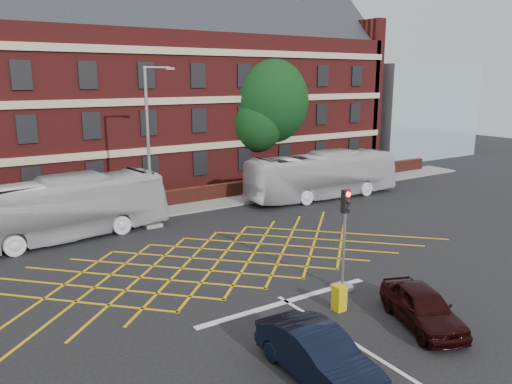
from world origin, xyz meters
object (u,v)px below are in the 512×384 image
bus_left (54,210)px  street_lamp (151,173)px  deciduous_tree (263,107)px  car_navy (318,354)px  bus_right (323,175)px  traffic_light_near (344,250)px  car_maroon (422,307)px  utility_cabinet (339,298)px

bus_left → street_lamp: street_lamp is taller
bus_left → deciduous_tree: size_ratio=1.17×
bus_left → car_navy: (3.77, -17.56, -0.97)m
deciduous_tree → bus_left: bearing=-156.7°
bus_right → street_lamp: 13.30m
deciduous_tree → traffic_light_near: size_ratio=2.47×
car_navy → street_lamp: 17.49m
bus_right → car_navy: 22.92m
bus_right → car_navy: bearing=142.2°
car_navy → bus_right: bearing=50.3°
bus_right → bus_left: bearing=92.2°
car_maroon → deciduous_tree: size_ratio=0.39×
traffic_light_near → street_lamp: (-3.23, 12.96, 1.45)m
bus_right → utility_cabinet: bus_right is taller
traffic_light_near → car_maroon: bearing=-85.7°
bus_left → car_maroon: bearing=-158.7°
deciduous_tree → traffic_light_near: (-10.28, -21.45, -4.41)m
bus_right → car_navy: size_ratio=2.64×
deciduous_tree → utility_cabinet: 26.23m
car_navy → car_maroon: size_ratio=1.10×
car_navy → deciduous_tree: size_ratio=0.43×
car_navy → deciduous_tree: deciduous_tree is taller
car_navy → traffic_light_near: traffic_light_near is taller
bus_right → deciduous_tree: 9.46m
car_navy → deciduous_tree: bearing=60.3°
utility_cabinet → car_navy: bearing=-140.0°
bus_left → traffic_light_near: size_ratio=2.88×
bus_right → car_maroon: size_ratio=2.90×
street_lamp → bus_left: bearing=176.5°
deciduous_tree → car_navy: bearing=-120.5°
bus_left → street_lamp: size_ratio=1.33×
street_lamp → car_navy: bearing=-95.5°
bus_left → car_maroon: size_ratio=2.97×
bus_right → deciduous_tree: deciduous_tree is taller
car_maroon → bus_left: bearing=139.3°
deciduous_tree → bus_right: bearing=-92.0°
bus_left → car_maroon: (8.95, -17.11, -1.01)m
car_maroon → deciduous_tree: deciduous_tree is taller
traffic_light_near → street_lamp: bearing=104.0°
car_maroon → street_lamp: (-3.51, 16.78, 2.51)m
car_navy → car_maroon: (5.18, 0.45, -0.04)m
street_lamp → utility_cabinet: street_lamp is taller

